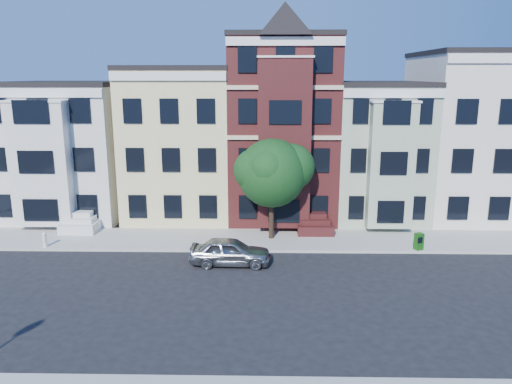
{
  "coord_description": "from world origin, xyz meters",
  "views": [
    {
      "loc": [
        -1.12,
        -20.45,
        9.72
      ],
      "look_at": [
        -1.59,
        3.03,
        4.2
      ],
      "focal_mm": 35.0,
      "sensor_mm": 36.0,
      "label": 1
    }
  ],
  "objects_px": {
    "newspaper_box": "(419,241)",
    "fire_hydrant": "(45,241)",
    "street_tree": "(272,178)",
    "parked_car": "(230,252)"
  },
  "relations": [
    {
      "from": "newspaper_box",
      "to": "fire_hydrant",
      "type": "bearing_deg",
      "value": 156.34
    },
    {
      "from": "street_tree",
      "to": "fire_hydrant",
      "type": "relative_size",
      "value": 10.5
    },
    {
      "from": "parked_car",
      "to": "fire_hydrant",
      "type": "xyz_separation_m",
      "value": [
        -10.74,
        2.11,
        -0.22
      ]
    },
    {
      "from": "street_tree",
      "to": "fire_hydrant",
      "type": "height_order",
      "value": "street_tree"
    },
    {
      "from": "parked_car",
      "to": "newspaper_box",
      "type": "relative_size",
      "value": 4.44
    },
    {
      "from": "parked_car",
      "to": "fire_hydrant",
      "type": "height_order",
      "value": "parked_car"
    },
    {
      "from": "newspaper_box",
      "to": "fire_hydrant",
      "type": "relative_size",
      "value": 1.35
    },
    {
      "from": "newspaper_box",
      "to": "fire_hydrant",
      "type": "distance_m",
      "value": 21.19
    },
    {
      "from": "street_tree",
      "to": "parked_car",
      "type": "xyz_separation_m",
      "value": [
        -2.19,
        -4.0,
        -3.14
      ]
    },
    {
      "from": "street_tree",
      "to": "parked_car",
      "type": "distance_m",
      "value": 5.53
    }
  ]
}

